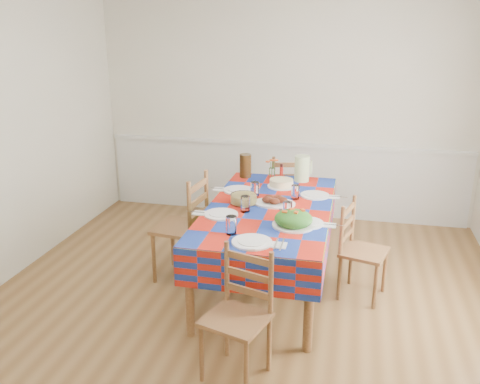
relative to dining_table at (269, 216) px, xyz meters
name	(u,v)px	position (x,y,z in m)	size (l,w,h in m)	color
room	(237,158)	(-0.15, -0.60, 0.66)	(4.58, 5.08, 2.78)	brown
wainscot	(282,177)	(-0.15, 1.89, -0.20)	(4.41, 0.06, 0.92)	silver
dining_table	(269,216)	(0.00, 0.00, 0.00)	(1.07, 1.98, 0.77)	brown
setting_near_head	(245,236)	(-0.05, -0.75, 0.12)	(0.48, 0.32, 0.14)	white
setting_left_near	(229,210)	(-0.30, -0.25, 0.12)	(0.52, 0.31, 0.14)	white
setting_left_far	(244,190)	(-0.30, 0.32, 0.12)	(0.53, 0.32, 0.14)	white
setting_right_near	(300,218)	(0.30, -0.29, 0.11)	(0.51, 0.30, 0.13)	white
setting_right_far	(309,194)	(0.31, 0.34, 0.11)	(0.50, 0.29, 0.13)	white
meat_platter	(274,201)	(0.03, 0.07, 0.11)	(0.37, 0.27, 0.07)	white
salad_platter	(293,220)	(0.26, -0.40, 0.14)	(0.34, 0.34, 0.14)	white
pasta_bowl	(244,199)	(-0.24, 0.03, 0.13)	(0.24, 0.24, 0.08)	white
cake	(281,183)	(0.02, 0.59, 0.12)	(0.27, 0.27, 0.08)	white
serving_utensils	(286,212)	(0.16, -0.11, 0.09)	(0.16, 0.36, 0.01)	black
flower_vase	(272,170)	(-0.12, 0.84, 0.17)	(0.13, 0.11, 0.22)	white
hot_sauce	(281,171)	(-0.02, 0.86, 0.16)	(0.04, 0.04, 0.16)	#AA150D
green_pitcher	(302,169)	(0.19, 0.83, 0.22)	(0.15, 0.15, 0.26)	#D2F2AA
tea_pitcher	(245,166)	(-0.40, 0.84, 0.21)	(0.12, 0.12, 0.24)	#321D0B
name_card	(250,249)	(0.02, -0.93, 0.10)	(0.08, 0.03, 0.02)	white
chair_near	(239,316)	(0.01, -1.25, -0.25)	(0.49, 0.48, 0.90)	brown
chair_far	(288,195)	(0.01, 1.25, -0.22)	(0.49, 0.48, 0.94)	brown
chair_left	(184,228)	(-0.79, -0.01, -0.19)	(0.48, 0.49, 1.02)	brown
chair_right	(360,251)	(0.80, 0.01, -0.26)	(0.45, 0.47, 0.86)	brown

